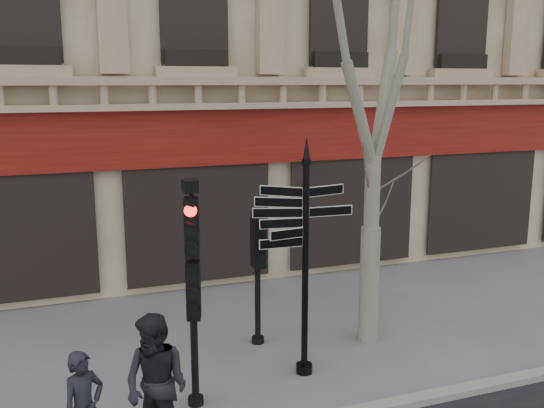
{
  "coord_description": "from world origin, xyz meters",
  "views": [
    {
      "loc": [
        -3.13,
        -8.58,
        4.84
      ],
      "look_at": [
        0.24,
        0.6,
        2.85
      ],
      "focal_mm": 40.0,
      "sensor_mm": 36.0,
      "label": 1
    }
  ],
  "objects": [
    {
      "name": "ground",
      "position": [
        0.0,
        0.0,
        0.0
      ],
      "size": [
        80.0,
        80.0,
        0.0
      ],
      "primitive_type": "plane",
      "color": "#5C5B60",
      "rests_on": "ground"
    },
    {
      "name": "fingerpost",
      "position": [
        0.65,
        0.13,
        2.68
      ],
      "size": [
        2.02,
        2.02,
        3.99
      ],
      "rotation": [
        0.0,
        0.0,
        -0.24
      ],
      "color": "black",
      "rests_on": "ground"
    },
    {
      "name": "traffic_signal_main",
      "position": [
        -1.31,
        -0.25,
        2.2
      ],
      "size": [
        0.45,
        0.37,
        3.48
      ],
      "rotation": [
        0.0,
        0.0,
        -0.3
      ],
      "color": "black",
      "rests_on": "ground"
    },
    {
      "name": "traffic_signal_secondary",
      "position": [
        0.3,
        1.53,
        1.69
      ],
      "size": [
        0.41,
        0.3,
        2.43
      ],
      "rotation": [
        0.0,
        0.0,
        0.02
      ],
      "color": "black",
      "rests_on": "ground"
    },
    {
      "name": "plane_tree",
      "position": [
        2.3,
        0.93,
        6.0
      ],
      "size": [
        3.22,
        3.22,
        8.55
      ],
      "color": "gray",
      "rests_on": "ground"
    },
    {
      "name": "pedestrian_b",
      "position": [
        -2.05,
        -1.27,
        0.96
      ],
      "size": [
        1.17,
        1.17,
        1.92
      ],
      "primitive_type": "imported",
      "rotation": [
        0.0,
        0.0,
        -0.78
      ],
      "color": "black",
      "rests_on": "ground"
    }
  ]
}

